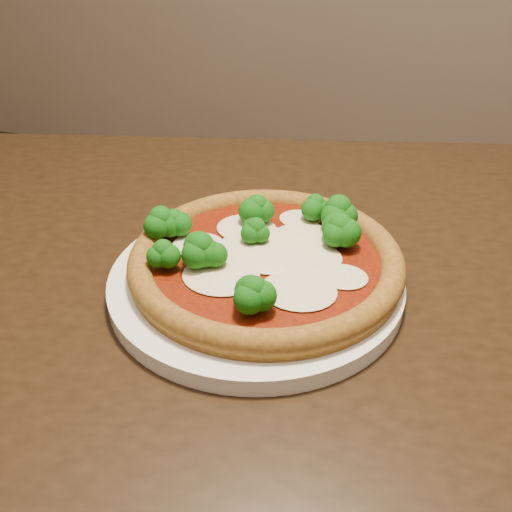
# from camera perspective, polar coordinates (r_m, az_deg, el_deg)

# --- Properties ---
(dining_table) EXTENTS (1.34, 1.05, 0.75)m
(dining_table) POSITION_cam_1_polar(r_m,az_deg,el_deg) (0.67, 4.26, -9.61)
(dining_table) COLOR black
(dining_table) RESTS_ON floor
(plate) EXTENTS (0.30, 0.30, 0.02)m
(plate) POSITION_cam_1_polar(r_m,az_deg,el_deg) (0.59, 0.00, -2.52)
(plate) COLOR white
(plate) RESTS_ON dining_table
(pizza) EXTENTS (0.28, 0.28, 0.06)m
(pizza) POSITION_cam_1_polar(r_m,az_deg,el_deg) (0.58, 0.79, 0.13)
(pizza) COLOR #8E5F22
(pizza) RESTS_ON plate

